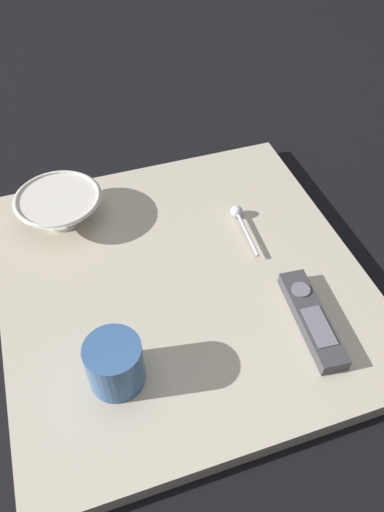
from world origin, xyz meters
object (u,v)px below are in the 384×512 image
(coffee_mug, at_px, (115,364))
(teaspoon, at_px, (239,216))
(tv_remote_near, at_px, (312,319))
(cereal_bowl, at_px, (60,207))

(coffee_mug, distance_m, teaspoon, 0.41)
(teaspoon, distance_m, tv_remote_near, 0.27)
(tv_remote_near, bearing_deg, teaspoon, -85.43)
(teaspoon, bearing_deg, coffee_mug, 40.82)
(teaspoon, xyz_separation_m, tv_remote_near, (-0.02, 0.27, -0.00))
(teaspoon, relative_size, tv_remote_near, 0.70)
(coffee_mug, bearing_deg, teaspoon, -139.18)
(coffee_mug, bearing_deg, cereal_bowl, -86.02)
(cereal_bowl, relative_size, coffee_mug, 1.98)
(coffee_mug, height_order, teaspoon, coffee_mug)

